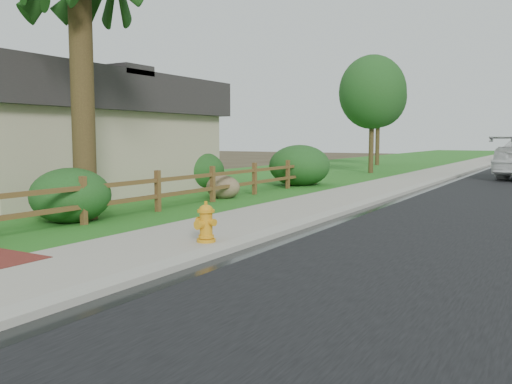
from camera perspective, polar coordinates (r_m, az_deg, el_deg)
The scene contains 15 objects.
ground at distance 7.73m, azimuth -15.08°, elevation -8.80°, with size 120.00×120.00×0.00m, color #372E1E.
curb at distance 40.57m, azimuth 23.29°, elevation 2.66°, with size 0.40×90.00×0.12m, color gray.
wet_gutter at distance 40.54m, azimuth 23.78°, elevation 2.58°, with size 0.50×90.00×0.00m, color black.
sidewalk at distance 40.75m, azimuth 21.47°, elevation 2.72°, with size 2.20×90.00×0.10m, color gray.
grass_strip at distance 41.09m, azimuth 18.85°, elevation 2.81°, with size 1.60×90.00×0.06m, color #265B1A.
lawn_near at distance 42.43m, azimuth 11.95°, elevation 3.06°, with size 9.00×90.00×0.04m, color #265B1A.
ranch_fence at distance 14.74m, azimuth -7.27°, elevation 0.65°, with size 0.12×16.92×1.10m.
house at distance 20.42m, azimuth -23.03°, elevation 5.75°, with size 10.60×9.60×4.05m.
fire_hydrant at distance 9.48m, azimuth -5.31°, elevation -3.30°, with size 0.47×0.38×0.72m.
boulder at distance 16.85m, azimuth -3.49°, elevation 0.50°, with size 1.13×0.85×0.75m, color brown.
shrub_b at distance 12.80m, azimuth -18.94°, elevation -0.35°, with size 1.78×1.78×1.25m, color #1D4418.
shrub_c at distance 19.94m, azimuth -6.24°, elevation 2.29°, with size 2.00×2.00×1.45m, color #1D4418.
shrub_d at distance 21.37m, azimuth 4.60°, elevation 2.78°, with size 2.40×2.40×1.64m, color #1D4418.
tree_near_left at distance 29.55m, azimuth 12.15°, elevation 10.22°, with size 3.52×3.52×6.23m.
tree_mid_left at distance 38.20m, azimuth 12.77°, elevation 9.72°, with size 3.77×3.77×6.74m.
Camera 1 is at (5.36, -5.23, 1.91)m, focal length 38.00 mm.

